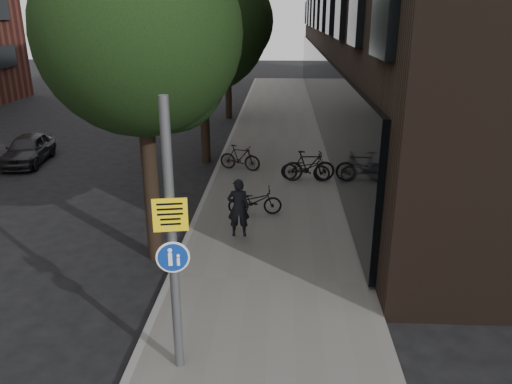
# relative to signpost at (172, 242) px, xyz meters

# --- Properties ---
(sidewalk) EXTENTS (4.50, 60.00, 0.12)m
(sidewalk) POSITION_rel_signpost_xyz_m (1.45, 9.57, -2.33)
(sidewalk) COLOR #5C5955
(sidewalk) RESTS_ON ground
(curb_edge) EXTENTS (0.15, 60.00, 0.13)m
(curb_edge) POSITION_rel_signpost_xyz_m (-0.80, 9.57, -2.33)
(curb_edge) COLOR slate
(curb_edge) RESTS_ON ground
(street_tree_near) EXTENTS (4.40, 4.40, 7.50)m
(street_tree_near) POSITION_rel_signpost_xyz_m (-1.33, 4.21, 2.72)
(street_tree_near) COLOR black
(street_tree_near) RESTS_ON ground
(street_tree_mid) EXTENTS (5.00, 5.00, 7.80)m
(street_tree_mid) POSITION_rel_signpost_xyz_m (-1.33, 12.71, 2.72)
(street_tree_mid) COLOR black
(street_tree_mid) RESTS_ON ground
(street_tree_far) EXTENTS (5.00, 5.00, 7.80)m
(street_tree_far) POSITION_rel_signpost_xyz_m (-1.33, 21.71, 2.72)
(street_tree_far) COLOR black
(street_tree_far) RESTS_ON ground
(signpost) EXTENTS (0.52, 0.15, 4.50)m
(signpost) POSITION_rel_signpost_xyz_m (0.00, 0.00, 0.00)
(signpost) COLOR #595B5E
(signpost) RESTS_ON sidewalk
(pedestrian) EXTENTS (0.60, 0.41, 1.58)m
(pedestrian) POSITION_rel_signpost_xyz_m (0.55, 5.22, -1.48)
(pedestrian) COLOR black
(pedestrian) RESTS_ON sidewalk
(parked_bike_facade_near) EXTENTS (1.79, 0.82, 0.91)m
(parked_bike_facade_near) POSITION_rel_signpost_xyz_m (2.51, 9.99, -1.82)
(parked_bike_facade_near) COLOR black
(parked_bike_facade_near) RESTS_ON sidewalk
(parked_bike_facade_far) EXTENTS (1.86, 0.65, 1.10)m
(parked_bike_facade_far) POSITION_rel_signpost_xyz_m (2.62, 9.92, -1.73)
(parked_bike_facade_far) COLOR black
(parked_bike_facade_far) RESTS_ON sidewalk
(parked_bike_curb_near) EXTENTS (1.61, 0.68, 0.82)m
(parked_bike_curb_near) POSITION_rel_signpost_xyz_m (0.90, 6.73, -1.86)
(parked_bike_curb_near) COLOR black
(parked_bike_curb_near) RESTS_ON sidewalk
(parked_bike_curb_far) EXTENTS (1.65, 0.88, 0.95)m
(parked_bike_curb_far) POSITION_rel_signpost_xyz_m (0.10, 11.11, -1.80)
(parked_bike_curb_far) COLOR black
(parked_bike_curb_far) RESTS_ON sidewalk
(parked_car_near) EXTENTS (1.75, 3.53, 1.16)m
(parked_car_near) POSITION_rel_signpost_xyz_m (-8.47, 11.99, -1.81)
(parked_car_near) COLOR black
(parked_car_near) RESTS_ON ground
(parked_car_mid) EXTENTS (1.51, 3.80, 1.23)m
(parked_car_mid) POSITION_rel_signpost_xyz_m (-6.71, 20.63, -1.78)
(parked_car_mid) COLOR #571823
(parked_car_mid) RESTS_ON ground
(parked_car_far) EXTENTS (1.74, 4.00, 1.15)m
(parked_car_far) POSITION_rel_signpost_xyz_m (-6.61, 27.87, -1.82)
(parked_car_far) COLOR black
(parked_car_far) RESTS_ON ground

